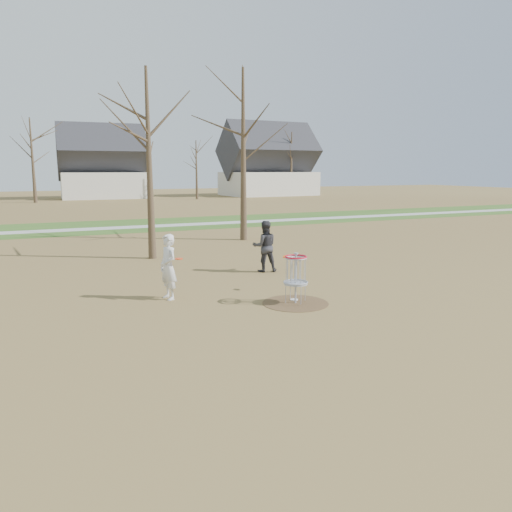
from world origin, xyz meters
The scene contains 11 objects.
ground centered at (0.00, 0.00, 0.00)m, with size 160.00×160.00×0.00m, color brown.
green_band centered at (0.00, 21.00, 0.01)m, with size 160.00×8.00×0.01m, color #2D5119.
footpath centered at (0.00, 20.00, 0.01)m, with size 160.00×1.50×0.01m, color #9E9E99.
dirt_circle centered at (0.00, 0.00, 0.01)m, with size 1.80×1.80×0.01m, color #47331E.
player_standing centered at (-3.01, 1.85, 0.91)m, with size 0.67×0.44×1.83m, color silver.
player_throwing centered at (1.05, 4.22, 0.90)m, with size 0.88×0.69×1.81m, color #2F2E33.
disc_grounded centered at (0.12, 0.29, 0.02)m, with size 0.22×0.22×0.02m, color silver.
discs_in_play centered at (-1.09, 1.50, 1.10)m, with size 3.39×0.55×0.17m.
disc_golf_basket centered at (0.00, 0.00, 0.91)m, with size 0.64×0.64×1.35m.
bare_trees centered at (1.78, 35.79, 5.35)m, with size 52.62×44.98×9.00m.
houses_row centered at (4.32, 52.56, 3.52)m, with size 56.51×10.01×7.26m.
Camera 1 is at (-6.33, -11.52, 3.59)m, focal length 35.00 mm.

